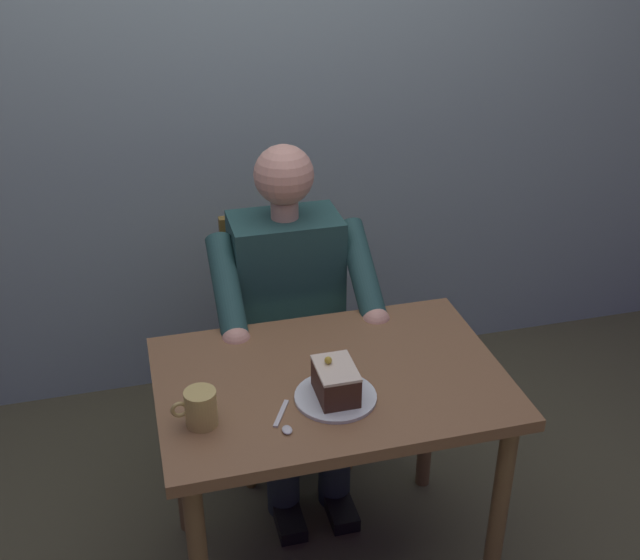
% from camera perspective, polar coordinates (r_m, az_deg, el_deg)
% --- Properties ---
extents(cafe_rear_panel, '(6.40, 0.12, 3.00)m').
position_cam_1_polar(cafe_rear_panel, '(2.97, -5.53, 18.92)').
color(cafe_rear_panel, '#93ACB4').
rests_on(cafe_rear_panel, ground).
extents(dining_table, '(0.96, 0.65, 0.72)m').
position_cam_1_polar(dining_table, '(2.24, 0.77, -9.13)').
color(dining_table, brown).
rests_on(dining_table, ground).
extents(chair, '(0.42, 0.42, 0.89)m').
position_cam_1_polar(chair, '(2.85, -2.79, -3.43)').
color(chair, brown).
rests_on(chair, ground).
extents(seated_person, '(0.53, 0.58, 1.20)m').
position_cam_1_polar(seated_person, '(2.63, -2.05, -2.85)').
color(seated_person, '#264E4C').
rests_on(seated_person, ground).
extents(dessert_plate, '(0.22, 0.22, 0.01)m').
position_cam_1_polar(dessert_plate, '(2.09, 1.14, -8.49)').
color(dessert_plate, white).
rests_on(dessert_plate, dining_table).
extents(cake_slice, '(0.10, 0.14, 0.11)m').
position_cam_1_polar(cake_slice, '(2.06, 1.15, -7.36)').
color(cake_slice, '#41251B').
rests_on(cake_slice, dessert_plate).
extents(coffee_cup, '(0.12, 0.08, 0.10)m').
position_cam_1_polar(coffee_cup, '(2.00, -8.69, -9.14)').
color(coffee_cup, tan).
rests_on(coffee_cup, dining_table).
extents(dessert_spoon, '(0.06, 0.14, 0.01)m').
position_cam_1_polar(dessert_spoon, '(2.01, -2.61, -10.28)').
color(dessert_spoon, silver).
rests_on(dessert_spoon, dining_table).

